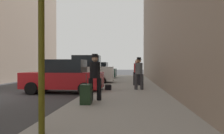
{
  "coord_description": "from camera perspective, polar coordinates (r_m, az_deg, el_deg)",
  "views": [
    {
      "loc": [
        6.2,
        -9.52,
        1.5
      ],
      "look_at": [
        4.76,
        7.76,
        1.34
      ],
      "focal_mm": 35.0,
      "sensor_mm": 36.0,
      "label": 1
    }
  ],
  "objects": [
    {
      "name": "fire_hydrant",
      "position": [
        11.82,
        -3.78,
        -4.36
      ],
      "size": [
        0.42,
        0.22,
        0.7
      ],
      "color": "red",
      "rests_on": "sidewalk"
    },
    {
      "name": "duffel_bag",
      "position": [
        11.97,
        -0.99,
        -5.29
      ],
      "size": [
        0.32,
        0.44,
        0.28
      ],
      "color": "black",
      "rests_on": "sidewalk"
    },
    {
      "name": "rolling_suitcase",
      "position": [
        7.7,
        -6.75,
        -7.04
      ],
      "size": [
        0.38,
        0.57,
        1.04
      ],
      "color": "black",
      "rests_on": "sidewalk"
    },
    {
      "name": "sidewalk",
      "position": [
        9.63,
        3.56,
        -8.0
      ],
      "size": [
        4.0,
        40.0,
        0.15
      ],
      "primitive_type": "cube",
      "color": "gray",
      "rests_on": "ground_plane"
    },
    {
      "name": "pedestrian_with_fedora",
      "position": [
        8.38,
        -4.48,
        -1.99
      ],
      "size": [
        0.53,
        0.47,
        1.78
      ],
      "color": "black",
      "rests_on": "sidewalk"
    },
    {
      "name": "pedestrian_in_tan_coat",
      "position": [
        15.79,
        6.44,
        -0.92
      ],
      "size": [
        0.53,
        0.49,
        1.71
      ],
      "color": "black",
      "rests_on": "sidewalk"
    },
    {
      "name": "traffic_light",
      "position": [
        4.58,
        -17.95,
        16.4
      ],
      "size": [
        0.32,
        0.32,
        3.6
      ],
      "color": "#514C0F",
      "rests_on": "sidewalk"
    },
    {
      "name": "parked_white_van",
      "position": [
        17.26,
        -7.12,
        -1.04
      ],
      "size": [
        4.66,
        2.17,
        2.25
      ],
      "color": "silver",
      "rests_on": "ground_plane"
    },
    {
      "name": "pedestrian_in_red_jacket",
      "position": [
        14.66,
        6.54,
        -1.03
      ],
      "size": [
        0.53,
        0.49,
        1.71
      ],
      "color": "black",
      "rests_on": "sidewalk"
    },
    {
      "name": "parked_red_hatchback",
      "position": [
        12.06,
        -12.38,
        -2.59
      ],
      "size": [
        4.22,
        2.1,
        1.79
      ],
      "color": "#B2191E",
      "rests_on": "ground_plane"
    },
    {
      "name": "parked_dark_green_sedan",
      "position": [
        23.4,
        -3.98,
        -1.07
      ],
      "size": [
        4.26,
        2.18,
        1.79
      ],
      "color": "#193828",
      "rests_on": "ground_plane"
    },
    {
      "name": "pedestrian_with_beanie",
      "position": [
        12.09,
        7.05,
        -1.22
      ],
      "size": [
        0.5,
        0.4,
        1.78
      ],
      "color": "#333338",
      "rests_on": "sidewalk"
    }
  ]
}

